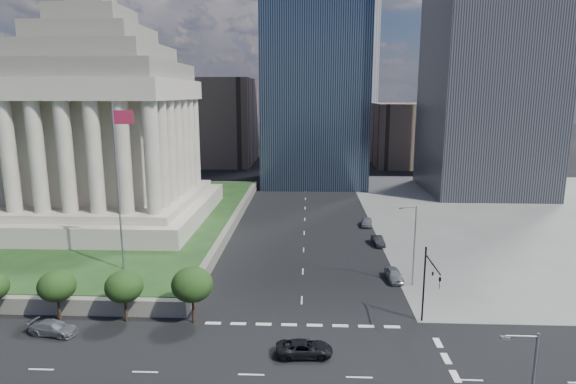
# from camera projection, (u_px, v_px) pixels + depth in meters

# --- Properties ---
(ground) EXTENTS (500.00, 500.00, 0.00)m
(ground) POSITION_uv_depth(u_px,v_px,m) (306.00, 179.00, 133.01)
(ground) COLOR black
(ground) RESTS_ON ground
(sidewalk_ne) EXTENTS (68.00, 90.00, 0.03)m
(sidewalk_ne) POSITION_uv_depth(u_px,v_px,m) (545.00, 217.00, 91.90)
(sidewalk_ne) COLOR slate
(sidewalk_ne) RESTS_ON ground
(plaza_terrace) EXTENTS (66.00, 70.00, 1.80)m
(plaza_terrace) POSITION_uv_depth(u_px,v_px,m) (53.00, 220.00, 85.81)
(plaza_terrace) COLOR #6A645B
(plaza_terrace) RESTS_ON ground
(plaza_lawn) EXTENTS (64.00, 68.00, 0.10)m
(plaza_lawn) POSITION_uv_depth(u_px,v_px,m) (52.00, 215.00, 85.62)
(plaza_lawn) COLOR #1B3817
(plaza_lawn) RESTS_ON plaza_terrace
(war_memorial) EXTENTS (34.00, 34.00, 39.00)m
(war_memorial) POSITION_uv_depth(u_px,v_px,m) (99.00, 104.00, 79.27)
(war_memorial) COLOR #A39988
(war_memorial) RESTS_ON plaza_lawn
(flagpole) EXTENTS (2.52, 0.24, 20.00)m
(flagpole) POSITION_uv_depth(u_px,v_px,m) (119.00, 179.00, 56.93)
(flagpole) COLOR slate
(flagpole) RESTS_ON plaza_lawn
(midrise_glass) EXTENTS (26.00, 26.00, 60.00)m
(midrise_glass) POSITION_uv_depth(u_px,v_px,m) (315.00, 66.00, 122.02)
(midrise_glass) COLOR black
(midrise_glass) RESTS_ON ground
(building_filler_ne) EXTENTS (20.00, 30.00, 20.00)m
(building_filler_ne) POSITION_uv_depth(u_px,v_px,m) (404.00, 134.00, 159.01)
(building_filler_ne) COLOR brown
(building_filler_ne) RESTS_ON ground
(building_filler_nw) EXTENTS (24.00, 30.00, 28.00)m
(building_filler_nw) POSITION_uv_depth(u_px,v_px,m) (217.00, 121.00, 160.85)
(building_filler_nw) COLOR brown
(building_filler_nw) RESTS_ON ground
(traffic_signal_ne) EXTENTS (0.30, 5.74, 8.00)m
(traffic_signal_ne) POSITION_uv_depth(u_px,v_px,m) (429.00, 279.00, 46.96)
(traffic_signal_ne) COLOR black
(traffic_signal_ne) RESTS_ON ground
(street_lamp_north) EXTENTS (2.13, 0.22, 10.00)m
(street_lamp_north) POSITION_uv_depth(u_px,v_px,m) (413.00, 241.00, 57.90)
(street_lamp_north) COLOR slate
(street_lamp_north) RESTS_ON ground
(pickup_truck) EXTENTS (5.23, 2.66, 1.41)m
(pickup_truck) POSITION_uv_depth(u_px,v_px,m) (304.00, 348.00, 42.98)
(pickup_truck) COLOR black
(pickup_truck) RESTS_ON ground
(suv_grey) EXTENTS (2.63, 4.97, 1.37)m
(suv_grey) POSITION_uv_depth(u_px,v_px,m) (53.00, 328.00, 46.79)
(suv_grey) COLOR #5B5E63
(suv_grey) RESTS_ON ground
(parked_sedan_near) EXTENTS (4.57, 2.03, 1.53)m
(parked_sedan_near) POSITION_uv_depth(u_px,v_px,m) (394.00, 275.00, 60.37)
(parked_sedan_near) COLOR gray
(parked_sedan_near) RESTS_ON ground
(parked_sedan_mid) EXTENTS (4.27, 1.85, 1.37)m
(parked_sedan_mid) POSITION_uv_depth(u_px,v_px,m) (378.00, 241.00, 74.50)
(parked_sedan_mid) COLOR black
(parked_sedan_mid) RESTS_ON ground
(parked_sedan_far) EXTENTS (2.45, 4.63, 1.50)m
(parked_sedan_far) POSITION_uv_depth(u_px,v_px,m) (367.00, 222.00, 85.19)
(parked_sedan_far) COLOR slate
(parked_sedan_far) RESTS_ON ground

